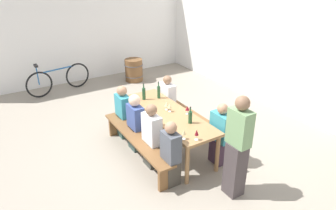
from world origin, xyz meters
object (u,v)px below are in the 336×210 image
at_px(seated_guest_far_0, 167,101).
at_px(seated_guest_far_1, 220,136).
at_px(wine_bottle_2, 190,117).
at_px(bench_near, 136,141).
at_px(bench_far, 196,122).
at_px(wine_glass_1, 197,133).
at_px(parked_bicycle_0, 59,79).
at_px(wine_bottle_1, 159,92).
at_px(wine_glass_0, 170,106).
at_px(wine_glass_3, 167,104).
at_px(seated_guest_near_3, 171,155).
at_px(wine_glass_2, 184,133).
at_px(seated_guest_near_2, 152,137).
at_px(seated_guest_near_1, 136,123).
at_px(standing_host, 237,149).
at_px(seated_guest_near_0, 123,113).
at_px(wine_bottle_0, 144,93).
at_px(wine_barrel, 134,70).
at_px(tasting_table, 168,116).
at_px(wine_glass_4, 187,108).

distance_m(seated_guest_far_0, seated_guest_far_1, 1.73).
bearing_deg(wine_bottle_2, bench_near, -125.18).
xyz_separation_m(bench_far, wine_glass_1, (1.04, -0.80, 0.52)).
height_order(seated_guest_far_0, parked_bicycle_0, seated_guest_far_0).
xyz_separation_m(bench_near, wine_bottle_1, (-0.66, 0.86, 0.52)).
bearing_deg(wine_glass_0, bench_near, -88.98).
height_order(wine_glass_0, wine_glass_3, wine_glass_0).
height_order(seated_guest_near_3, parked_bicycle_0, seated_guest_near_3).
relative_size(wine_glass_2, seated_guest_near_2, 0.14).
bearing_deg(seated_guest_near_3, wine_bottle_1, 65.63).
height_order(seated_guest_near_1, standing_host, standing_host).
height_order(seated_guest_near_0, standing_host, standing_host).
height_order(wine_bottle_0, seated_guest_near_3, seated_guest_near_3).
relative_size(seated_guest_far_1, wine_barrel, 1.71).
bearing_deg(tasting_table, wine_glass_0, 105.23).
bearing_deg(bench_near, wine_glass_4, 75.75).
bearing_deg(seated_guest_near_2, seated_guest_far_0, 48.53).
bearing_deg(tasting_table, bench_far, 90.00).
height_order(seated_guest_near_3, seated_guest_far_1, seated_guest_far_1).
bearing_deg(wine_glass_2, wine_bottle_0, 173.45).
bearing_deg(parked_bicycle_0, tasting_table, -86.21).
relative_size(bench_far, wine_bottle_0, 6.41).
bearing_deg(wine_bottle_1, tasting_table, -16.24).
xyz_separation_m(bench_far, seated_guest_near_1, (-0.30, -1.19, 0.18)).
bearing_deg(tasting_table, seated_guest_near_2, -58.54).
height_order(wine_bottle_0, wine_glass_3, wine_bottle_0).
bearing_deg(wine_bottle_0, seated_guest_near_2, -21.54).
relative_size(bench_near, wine_glass_1, 12.07).
relative_size(wine_glass_0, seated_guest_near_2, 0.14).
bearing_deg(wine_bottle_1, seated_guest_near_2, -36.08).
height_order(wine_glass_2, seated_guest_far_1, seated_guest_far_1).
distance_m(wine_bottle_1, wine_glass_3, 0.57).
relative_size(bench_near, seated_guest_near_2, 1.88).
bearing_deg(bench_far, wine_bottle_0, -134.79).
bearing_deg(seated_guest_near_1, seated_guest_far_1, -48.51).
bearing_deg(bench_far, seated_guest_near_1, -104.16).
bearing_deg(wine_bottle_2, wine_glass_3, -174.16).
distance_m(wine_glass_1, wine_glass_2, 0.20).
distance_m(wine_glass_2, seated_guest_far_0, 1.98).
xyz_separation_m(wine_bottle_1, parked_bicycle_0, (-3.31, -1.24, -0.51)).
bearing_deg(wine_barrel, bench_far, -6.59).
relative_size(bench_near, wine_glass_3, 13.41).
relative_size(wine_glass_1, seated_guest_near_2, 0.16).
bearing_deg(wine_bottle_2, seated_guest_near_0, -156.07).
height_order(tasting_table, standing_host, standing_host).
height_order(bench_far, seated_guest_near_3, seated_guest_near_3).
height_order(standing_host, wine_barrel, standing_host).
bearing_deg(standing_host, bench_near, 27.55).
bearing_deg(seated_guest_near_2, wine_bottle_0, 68.46).
xyz_separation_m(wine_bottle_0, parked_bicycle_0, (-3.21, -0.95, -0.51)).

